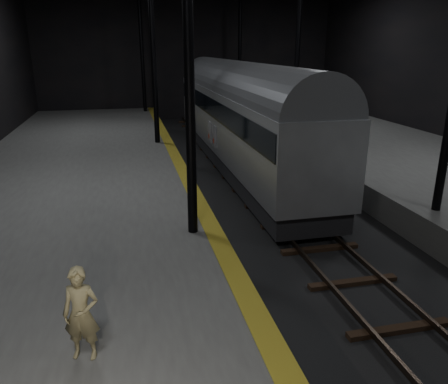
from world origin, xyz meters
name	(u,v)px	position (x,y,z in m)	size (l,w,h in m)	color
ground	(275,206)	(0.00, 0.00, 0.00)	(44.00, 44.00, 0.00)	black
platform_left	(69,209)	(-7.50, 0.00, 0.50)	(9.00, 43.80, 1.00)	#494947
platform_right	(447,180)	(7.50, 0.00, 0.50)	(9.00, 43.80, 1.00)	#494947
tactile_strip	(191,186)	(-3.25, 0.00, 1.00)	(0.50, 43.80, 0.01)	olive
track	(275,204)	(0.00, 0.00, 0.07)	(2.40, 43.00, 0.24)	#3F3328
train	(239,111)	(0.00, 5.64, 2.82)	(2.83, 18.89, 5.05)	#9DA1A5
woman	(81,314)	(-6.29, -8.63, 1.80)	(0.58, 0.38, 1.59)	#928659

